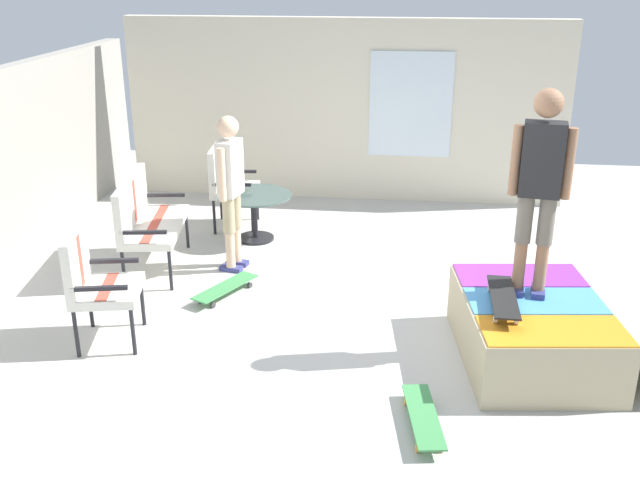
{
  "coord_description": "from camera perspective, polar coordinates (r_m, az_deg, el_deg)",
  "views": [
    {
      "loc": [
        -5.98,
        -0.37,
        3.14
      ],
      "look_at": [
        0.25,
        0.4,
        0.7
      ],
      "focal_mm": 40.34,
      "sensor_mm": 36.0,
      "label": 1
    }
  ],
  "objects": [
    {
      "name": "skateboard_spare",
      "position": [
        5.37,
        8.2,
        -13.71
      ],
      "size": [
        0.82,
        0.32,
        0.1
      ],
      "color": "#3F8C4C",
      "rests_on": "ground_plane"
    },
    {
      "name": "ground_plane",
      "position": [
        6.79,
        3.09,
        -6.82
      ],
      "size": [
        12.0,
        12.0,
        0.1
      ],
      "primitive_type": "cube",
      "color": "beige"
    },
    {
      "name": "patio_bench",
      "position": [
        7.9,
        -13.79,
        1.96
      ],
      "size": [
        1.32,
        0.73,
        1.02
      ],
      "color": "black",
      "rests_on": "ground_plane"
    },
    {
      "name": "person_watching",
      "position": [
        7.62,
        -7.12,
        4.58
      ],
      "size": [
        0.47,
        0.29,
        1.68
      ],
      "color": "navy",
      "rests_on": "ground_plane"
    },
    {
      "name": "house_facade",
      "position": [
        10.0,
        2.02,
        10.23
      ],
      "size": [
        0.23,
        6.0,
        2.46
      ],
      "color": "beige",
      "rests_on": "ground_plane"
    },
    {
      "name": "person_skater",
      "position": [
        5.94,
        17.06,
        4.68
      ],
      "size": [
        0.28,
        0.48,
        1.71
      ],
      "color": "navy",
      "rests_on": "skate_ramp"
    },
    {
      "name": "patio_chair_near_house",
      "position": [
        9.0,
        -7.46,
        4.75
      ],
      "size": [
        0.67,
        0.61,
        1.02
      ],
      "color": "black",
      "rests_on": "ground_plane"
    },
    {
      "name": "patio_table",
      "position": [
        8.59,
        -5.21,
        2.58
      ],
      "size": [
        0.9,
        0.9,
        0.57
      ],
      "color": "black",
      "rests_on": "ground_plane"
    },
    {
      "name": "patio_chair_by_wall",
      "position": [
        6.47,
        -17.59,
        -2.84
      ],
      "size": [
        0.72,
        0.66,
        1.02
      ],
      "color": "black",
      "rests_on": "ground_plane"
    },
    {
      "name": "skate_ramp",
      "position": [
        6.3,
        16.74,
        -6.83
      ],
      "size": [
        1.73,
        2.02,
        0.55
      ],
      "color": "tan",
      "rests_on": "ground_plane"
    },
    {
      "name": "skateboard_by_bench",
      "position": [
        7.28,
        -7.51,
        -3.77
      ],
      "size": [
        0.8,
        0.55,
        0.1
      ],
      "color": "#3F8C4C",
      "rests_on": "ground_plane"
    },
    {
      "name": "skateboard_on_ramp",
      "position": [
        5.95,
        14.32,
        -4.44
      ],
      "size": [
        0.8,
        0.22,
        0.1
      ],
      "color": "black",
      "rests_on": "skate_ramp"
    }
  ]
}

